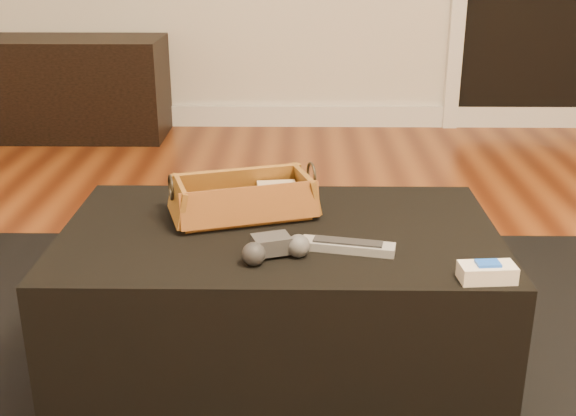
{
  "coord_description": "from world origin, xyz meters",
  "views": [
    {
      "loc": [
        -0.03,
        -1.4,
        1.07
      ],
      "look_at": [
        -0.05,
        0.11,
        0.49
      ],
      "focal_mm": 45.0,
      "sensor_mm": 36.0,
      "label": 1
    }
  ],
  "objects_px": {
    "media_cabinet": "(39,88)",
    "tv_remote": "(238,210)",
    "cream_gadget": "(487,272)",
    "wicker_basket": "(243,200)",
    "ottoman": "(280,310)",
    "silver_remote": "(348,246)",
    "game_controller": "(274,248)"
  },
  "relations": [
    {
      "from": "media_cabinet",
      "to": "wicker_basket",
      "type": "bearing_deg",
      "value": -60.64
    },
    {
      "from": "ottoman",
      "to": "wicker_basket",
      "type": "relative_size",
      "value": 2.65
    },
    {
      "from": "ottoman",
      "to": "cream_gadget",
      "type": "xyz_separation_m",
      "value": [
        0.41,
        -0.25,
        0.23
      ]
    },
    {
      "from": "tv_remote",
      "to": "wicker_basket",
      "type": "relative_size",
      "value": 0.48
    },
    {
      "from": "media_cabinet",
      "to": "silver_remote",
      "type": "relative_size",
      "value": 6.64
    },
    {
      "from": "cream_gadget",
      "to": "tv_remote",
      "type": "bearing_deg",
      "value": 148.17
    },
    {
      "from": "ottoman",
      "to": "tv_remote",
      "type": "relative_size",
      "value": 5.54
    },
    {
      "from": "media_cabinet",
      "to": "silver_remote",
      "type": "height_order",
      "value": "media_cabinet"
    },
    {
      "from": "wicker_basket",
      "to": "silver_remote",
      "type": "height_order",
      "value": "wicker_basket"
    },
    {
      "from": "media_cabinet",
      "to": "tv_remote",
      "type": "relative_size",
      "value": 7.59
    },
    {
      "from": "media_cabinet",
      "to": "tv_remote",
      "type": "height_order",
      "value": "media_cabinet"
    },
    {
      "from": "ottoman",
      "to": "wicker_basket",
      "type": "xyz_separation_m",
      "value": [
        -0.09,
        0.08,
        0.25
      ]
    },
    {
      "from": "media_cabinet",
      "to": "tv_remote",
      "type": "distance_m",
      "value": 2.65
    },
    {
      "from": "cream_gadget",
      "to": "wicker_basket",
      "type": "bearing_deg",
      "value": 146.14
    },
    {
      "from": "media_cabinet",
      "to": "cream_gadget",
      "type": "height_order",
      "value": "media_cabinet"
    },
    {
      "from": "silver_remote",
      "to": "cream_gadget",
      "type": "xyz_separation_m",
      "value": [
        0.26,
        -0.14,
        0.01
      ]
    },
    {
      "from": "cream_gadget",
      "to": "ottoman",
      "type": "bearing_deg",
      "value": 148.33
    },
    {
      "from": "silver_remote",
      "to": "media_cabinet",
      "type": "bearing_deg",
      "value": 121.51
    },
    {
      "from": "wicker_basket",
      "to": "silver_remote",
      "type": "bearing_deg",
      "value": -39.84
    },
    {
      "from": "tv_remote",
      "to": "game_controller",
      "type": "relative_size",
      "value": 1.15
    },
    {
      "from": "game_controller",
      "to": "cream_gadget",
      "type": "distance_m",
      "value": 0.43
    },
    {
      "from": "wicker_basket",
      "to": "cream_gadget",
      "type": "bearing_deg",
      "value": -33.86
    },
    {
      "from": "ottoman",
      "to": "game_controller",
      "type": "xyz_separation_m",
      "value": [
        -0.01,
        -0.16,
        0.23
      ]
    },
    {
      "from": "tv_remote",
      "to": "game_controller",
      "type": "height_order",
      "value": "game_controller"
    },
    {
      "from": "game_controller",
      "to": "silver_remote",
      "type": "bearing_deg",
      "value": 14.84
    },
    {
      "from": "ottoman",
      "to": "wicker_basket",
      "type": "distance_m",
      "value": 0.28
    },
    {
      "from": "tv_remote",
      "to": "silver_remote",
      "type": "height_order",
      "value": "tv_remote"
    },
    {
      "from": "media_cabinet",
      "to": "ottoman",
      "type": "bearing_deg",
      "value": -59.88
    },
    {
      "from": "silver_remote",
      "to": "cream_gadget",
      "type": "height_order",
      "value": "cream_gadget"
    },
    {
      "from": "ottoman",
      "to": "silver_remote",
      "type": "xyz_separation_m",
      "value": [
        0.15,
        -0.12,
        0.22
      ]
    },
    {
      "from": "media_cabinet",
      "to": "wicker_basket",
      "type": "height_order",
      "value": "wicker_basket"
    },
    {
      "from": "wicker_basket",
      "to": "game_controller",
      "type": "distance_m",
      "value": 0.25
    }
  ]
}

